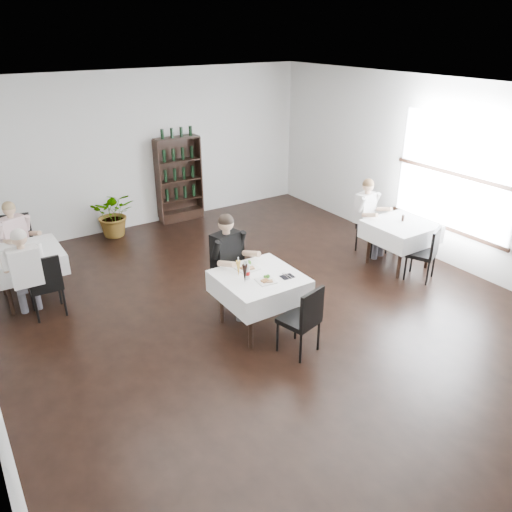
# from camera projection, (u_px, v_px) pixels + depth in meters

# --- Properties ---
(room_shell) EXTENTS (9.00, 9.00, 9.00)m
(room_shell) POSITION_uv_depth(u_px,v_px,m) (279.00, 218.00, 6.29)
(room_shell) COLOR black
(room_shell) RESTS_ON ground
(window_right) EXTENTS (0.06, 2.30, 1.85)m
(window_right) POSITION_uv_depth(u_px,v_px,m) (455.00, 177.00, 8.02)
(window_right) COLOR white
(window_right) RESTS_ON room_shell
(wine_shelf) EXTENTS (0.90, 0.28, 1.75)m
(wine_shelf) POSITION_uv_depth(u_px,v_px,m) (179.00, 180.00, 10.14)
(wine_shelf) COLOR black
(wine_shelf) RESTS_ON ground
(main_table) EXTENTS (1.03, 1.03, 0.77)m
(main_table) POSITION_uv_depth(u_px,v_px,m) (259.00, 286.00, 6.52)
(main_table) COLOR black
(main_table) RESTS_ON ground
(left_table) EXTENTS (0.98, 0.98, 0.77)m
(left_table) POSITION_uv_depth(u_px,v_px,m) (26.00, 260.00, 7.22)
(left_table) COLOR black
(left_table) RESTS_ON ground
(right_table) EXTENTS (0.98, 0.98, 0.77)m
(right_table) POSITION_uv_depth(u_px,v_px,m) (400.00, 231.00, 8.23)
(right_table) COLOR black
(right_table) RESTS_ON ground
(potted_tree) EXTENTS (1.01, 0.95, 0.90)m
(potted_tree) POSITION_uv_depth(u_px,v_px,m) (114.00, 214.00, 9.51)
(potted_tree) COLOR #245E20
(potted_tree) RESTS_ON ground
(main_chair_far) EXTENTS (0.56, 0.56, 0.97)m
(main_chair_far) POSITION_uv_depth(u_px,v_px,m) (231.00, 267.00, 7.18)
(main_chair_far) COLOR black
(main_chair_far) RESTS_ON ground
(main_chair_near) EXTENTS (0.51, 0.51, 0.92)m
(main_chair_near) POSITION_uv_depth(u_px,v_px,m) (304.00, 317.00, 6.01)
(main_chair_near) COLOR black
(main_chair_near) RESTS_ON ground
(left_chair_far) EXTENTS (0.56, 0.56, 1.02)m
(left_chair_far) POSITION_uv_depth(u_px,v_px,m) (18.00, 243.00, 7.88)
(left_chair_far) COLOR black
(left_chair_far) RESTS_ON ground
(left_chair_near) EXTENTS (0.44, 0.45, 0.93)m
(left_chair_near) POSITION_uv_depth(u_px,v_px,m) (45.00, 282.00, 6.80)
(left_chair_near) COLOR black
(left_chair_near) RESTS_ON ground
(right_chair_far) EXTENTS (0.43, 0.44, 0.94)m
(right_chair_far) POSITION_uv_depth(u_px,v_px,m) (370.00, 223.00, 8.82)
(right_chair_far) COLOR black
(right_chair_far) RESTS_ON ground
(right_chair_near) EXTENTS (0.54, 0.54, 0.89)m
(right_chair_near) POSITION_uv_depth(u_px,v_px,m) (427.00, 251.00, 7.81)
(right_chair_near) COLOR black
(right_chair_near) RESTS_ON ground
(diner_main) EXTENTS (0.60, 0.63, 1.45)m
(diner_main) POSITION_uv_depth(u_px,v_px,m) (230.00, 257.00, 6.81)
(diner_main) COLOR #46454E
(diner_main) RESTS_ON ground
(diner_left_far) EXTENTS (0.57, 0.61, 1.32)m
(diner_left_far) POSITION_uv_depth(u_px,v_px,m) (17.00, 237.00, 7.65)
(diner_left_far) COLOR #46454E
(diner_left_far) RESTS_ON ground
(diner_left_near) EXTENTS (0.52, 0.52, 1.37)m
(diner_left_near) POSITION_uv_depth(u_px,v_px,m) (25.00, 268.00, 6.61)
(diner_left_near) COLOR #46454E
(diner_left_near) RESTS_ON ground
(diner_right_far) EXTENTS (0.55, 0.57, 1.35)m
(diner_right_far) POSITION_uv_depth(u_px,v_px,m) (369.00, 211.00, 8.63)
(diner_right_far) COLOR #46454E
(diner_right_far) RESTS_ON ground
(plate_far) EXTENTS (0.30, 0.30, 0.09)m
(plate_far) POSITION_uv_depth(u_px,v_px,m) (247.00, 267.00, 6.63)
(plate_far) COLOR white
(plate_far) RESTS_ON main_table
(plate_near) EXTENTS (0.25, 0.25, 0.07)m
(plate_near) POSITION_uv_depth(u_px,v_px,m) (266.00, 280.00, 6.30)
(plate_near) COLOR white
(plate_near) RESTS_ON main_table
(pilsner_dark) EXTENTS (0.07, 0.07, 0.31)m
(pilsner_dark) POSITION_uv_depth(u_px,v_px,m) (245.00, 274.00, 6.23)
(pilsner_dark) COLOR black
(pilsner_dark) RESTS_ON main_table
(pilsner_lager) EXTENTS (0.06, 0.06, 0.27)m
(pilsner_lager) POSITION_uv_depth(u_px,v_px,m) (238.00, 268.00, 6.40)
(pilsner_lager) COLOR gold
(pilsner_lager) RESTS_ON main_table
(coke_bottle) EXTENTS (0.07, 0.07, 0.26)m
(coke_bottle) POSITION_uv_depth(u_px,v_px,m) (247.00, 272.00, 6.32)
(coke_bottle) COLOR silver
(coke_bottle) RESTS_ON main_table
(napkin_cutlery) EXTENTS (0.17, 0.19, 0.02)m
(napkin_cutlery) POSITION_uv_depth(u_px,v_px,m) (287.00, 276.00, 6.42)
(napkin_cutlery) COLOR black
(napkin_cutlery) RESTS_ON main_table
(pepper_mill) EXTENTS (0.05, 0.05, 0.11)m
(pepper_mill) POSITION_uv_depth(u_px,v_px,m) (403.00, 218.00, 8.22)
(pepper_mill) COLOR black
(pepper_mill) RESTS_ON right_table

